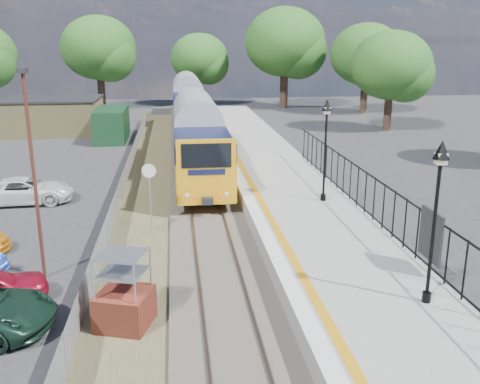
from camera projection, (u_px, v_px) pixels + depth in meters
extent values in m
plane|color=#2D2D30|center=(219.00, 280.00, 18.44)|extent=(120.00, 120.00, 0.00)
cube|color=#473F38|center=(203.00, 197.00, 27.96)|extent=(3.40, 80.00, 0.20)
cube|color=#4C472D|center=(145.00, 212.00, 25.72)|extent=(2.60, 70.00, 0.06)
cube|color=brown|center=(189.00, 195.00, 27.84)|extent=(0.07, 80.00, 0.14)
cube|color=brown|center=(217.00, 194.00, 28.01)|extent=(0.07, 80.00, 0.14)
cube|color=gray|center=(290.00, 198.00, 26.44)|extent=(5.00, 70.00, 0.90)
cube|color=silver|center=(245.00, 191.00, 26.05)|extent=(0.50, 70.00, 0.01)
cube|color=orange|center=(255.00, 191.00, 26.11)|extent=(0.30, 70.00, 0.01)
cylinder|color=black|center=(426.00, 297.00, 14.97)|extent=(0.24, 0.24, 0.30)
cylinder|color=black|center=(433.00, 235.00, 14.47)|extent=(0.10, 0.10, 3.70)
cube|color=black|center=(440.00, 165.00, 13.93)|extent=(0.08, 0.08, 0.30)
cube|color=beige|center=(441.00, 158.00, 13.89)|extent=(0.26, 0.26, 0.30)
cone|color=black|center=(442.00, 150.00, 13.83)|extent=(0.44, 0.44, 0.50)
cylinder|color=black|center=(323.00, 197.00, 24.50)|extent=(0.24, 0.24, 0.30)
cylinder|color=black|center=(325.00, 158.00, 23.99)|extent=(0.10, 0.10, 3.70)
cube|color=black|center=(327.00, 114.00, 23.46)|extent=(0.08, 0.08, 0.30)
cube|color=beige|center=(327.00, 110.00, 23.41)|extent=(0.26, 0.26, 0.30)
cone|color=black|center=(327.00, 105.00, 23.35)|extent=(0.44, 0.44, 0.50)
cube|color=black|center=(380.00, 182.00, 20.87)|extent=(0.05, 26.00, 0.05)
cube|color=black|center=(431.00, 235.00, 16.71)|extent=(0.08, 1.40, 1.60)
cube|color=#958A54|center=(53.00, 117.00, 47.17)|extent=(8.00, 6.00, 3.00)
cube|color=black|center=(51.00, 99.00, 46.75)|extent=(8.20, 6.20, 0.15)
cube|color=#12321B|center=(112.00, 124.00, 44.05)|extent=(2.40, 6.00, 2.60)
cylinder|color=#332319|center=(102.00, 92.00, 64.47)|extent=(0.88, 0.88, 3.85)
ellipsoid|color=#1C531B|center=(98.00, 48.00, 63.04)|extent=(8.80, 8.80, 7.48)
cylinder|color=#332319|center=(200.00, 93.00, 67.88)|extent=(0.72, 0.72, 3.15)
ellipsoid|color=#1C531B|center=(200.00, 58.00, 66.72)|extent=(7.20, 7.20, 6.12)
cylinder|color=#332319|center=(284.00, 90.00, 65.09)|extent=(0.96, 0.96, 4.20)
ellipsoid|color=#1C531B|center=(285.00, 42.00, 63.54)|extent=(9.60, 9.60, 8.16)
cylinder|color=#332319|center=(364.00, 98.00, 60.40)|extent=(0.80, 0.80, 3.50)
ellipsoid|color=#1C531B|center=(367.00, 54.00, 59.10)|extent=(8.00, 8.00, 6.80)
cylinder|color=#332319|center=(388.00, 113.00, 48.76)|extent=(0.72, 0.72, 3.15)
ellipsoid|color=#1C531B|center=(391.00, 65.00, 47.59)|extent=(7.20, 7.20, 6.12)
cube|color=orange|center=(197.00, 143.00, 33.87)|extent=(2.80, 20.00, 1.90)
cube|color=#0E1435|center=(196.00, 123.00, 33.51)|extent=(2.82, 20.00, 0.90)
cube|color=black|center=(196.00, 123.00, 33.51)|extent=(2.82, 18.00, 0.70)
cube|color=black|center=(197.00, 161.00, 34.19)|extent=(2.00, 18.00, 0.45)
cube|color=orange|center=(188.00, 105.00, 53.54)|extent=(2.80, 20.00, 1.90)
cube|color=#0E1435|center=(187.00, 92.00, 53.18)|extent=(2.82, 20.00, 0.90)
cube|color=black|center=(187.00, 92.00, 53.18)|extent=(2.82, 18.00, 0.70)
cube|color=black|center=(188.00, 117.00, 53.86)|extent=(2.00, 18.00, 0.45)
cube|color=black|center=(206.00, 156.00, 23.75)|extent=(2.24, 0.04, 1.10)
cube|color=brown|center=(125.00, 310.00, 15.30)|extent=(1.80, 1.80, 1.10)
cylinder|color=#999EA3|center=(150.00, 201.00, 22.85)|extent=(0.06, 0.06, 2.70)
cylinder|color=silver|center=(149.00, 171.00, 22.44)|extent=(0.60, 0.14, 0.60)
cylinder|color=#50251A|center=(34.00, 180.00, 17.71)|extent=(0.12, 0.12, 7.02)
cube|color=black|center=(22.00, 70.00, 16.74)|extent=(0.25, 0.50, 0.15)
imported|color=white|center=(25.00, 191.00, 27.03)|extent=(4.82, 2.43, 1.31)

